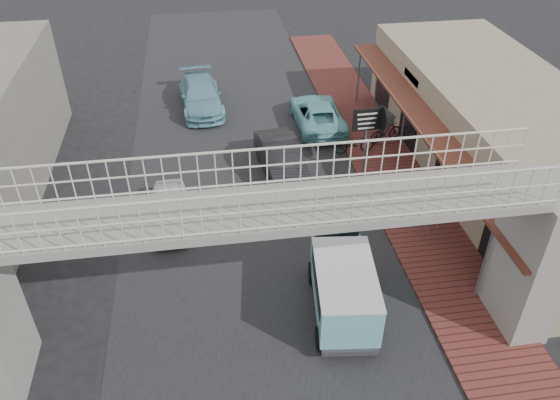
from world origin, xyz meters
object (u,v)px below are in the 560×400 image
object	(u,v)px
white_hatchback	(169,210)
motorcycle_near	(354,143)
angkot_van	(344,284)
angkot_far	(201,95)
dark_sedan	(282,159)
motorcycle_far	(386,131)
street_clock	(435,189)
angkot_curb	(317,114)
arrow_sign	(386,119)

from	to	relation	value
white_hatchback	motorcycle_near	size ratio (longest dim) A/B	1.94
angkot_van	angkot_far	bearing A→B (deg)	110.87
dark_sedan	motorcycle_far	world-z (taller)	dark_sedan
white_hatchback	motorcycle_far	distance (m)	11.35
dark_sedan	angkot_van	bearing A→B (deg)	-90.74
angkot_van	motorcycle_near	bearing A→B (deg)	79.70
white_hatchback	street_clock	world-z (taller)	street_clock
angkot_curb	motorcycle_near	world-z (taller)	angkot_curb
white_hatchback	angkot_van	xyz separation A→B (m)	(5.50, -5.59, 0.64)
angkot_far	arrow_sign	distance (m)	11.12
angkot_far	angkot_curb	bearing A→B (deg)	-31.22
dark_sedan	white_hatchback	bearing A→B (deg)	-154.69
angkot_curb	white_hatchback	bearing A→B (deg)	43.95
white_hatchback	angkot_far	bearing A→B (deg)	80.63
dark_sedan	street_clock	size ratio (longest dim) A/B	1.73
angkot_curb	angkot_far	distance (m)	6.48
motorcycle_far	street_clock	bearing A→B (deg)	155.68
motorcycle_far	dark_sedan	bearing A→B (deg)	91.59
motorcycle_near	angkot_far	bearing A→B (deg)	46.17
angkot_van	arrow_sign	bearing A→B (deg)	71.50
dark_sedan	angkot_van	xyz separation A→B (m)	(0.65, -8.44, 0.50)
white_hatchback	motorcycle_near	xyz separation A→B (m)	(8.46, 4.05, -0.03)
dark_sedan	angkot_van	size ratio (longest dim) A/B	1.09
angkot_far	arrow_sign	world-z (taller)	arrow_sign
dark_sedan	arrow_sign	size ratio (longest dim) A/B	1.41
angkot_far	motorcycle_near	bearing A→B (deg)	-45.25
white_hatchback	angkot_curb	xyz separation A→B (m)	(7.35, 7.10, 0.06)
angkot_van	motorcycle_far	world-z (taller)	angkot_van
street_clock	angkot_far	bearing A→B (deg)	122.61
angkot_curb	angkot_van	bearing A→B (deg)	81.66
angkot_van	arrow_sign	distance (m)	8.72
arrow_sign	street_clock	bearing A→B (deg)	-87.37
angkot_curb	arrow_sign	bearing A→B (deg)	110.28
white_hatchback	dark_sedan	world-z (taller)	dark_sedan
angkot_far	street_clock	distance (m)	14.91
dark_sedan	motorcycle_far	size ratio (longest dim) A/B	2.60
angkot_curb	angkot_van	distance (m)	12.84
dark_sedan	angkot_curb	xyz separation A→B (m)	(2.49, 4.25, -0.07)
angkot_van	street_clock	world-z (taller)	street_clock
dark_sedan	angkot_curb	distance (m)	4.93
angkot_far	motorcycle_near	world-z (taller)	angkot_far
angkot_curb	motorcycle_far	size ratio (longest dim) A/B	2.78
motorcycle_near	street_clock	bearing A→B (deg)	-173.21
street_clock	dark_sedan	bearing A→B (deg)	131.59
motorcycle_far	angkot_curb	bearing A→B (deg)	33.51
arrow_sign	angkot_van	bearing A→B (deg)	-117.35
white_hatchback	dark_sedan	xyz separation A→B (m)	(4.86, 2.85, 0.14)
angkot_van	arrow_sign	xyz separation A→B (m)	(3.67, 7.77, 1.50)
angkot_van	street_clock	distance (m)	5.23
angkot_curb	arrow_sign	xyz separation A→B (m)	(1.82, -4.92, 2.07)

